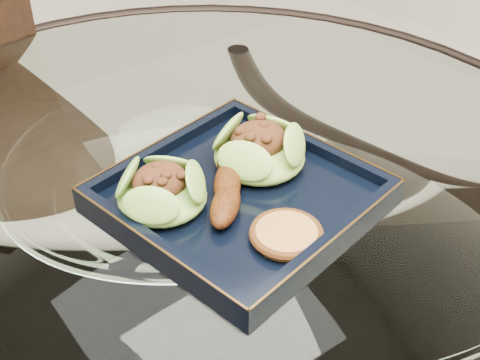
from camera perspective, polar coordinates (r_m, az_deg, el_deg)
dining_table at (r=0.92m, az=-3.86°, el=-9.26°), size 1.13×1.13×0.77m
navy_plate at (r=0.78m, az=0.00°, el=-1.76°), size 0.32×0.32×0.02m
lettuce_wrap_left at (r=0.75m, az=-6.68°, el=-1.06°), size 0.13×0.13×0.04m
lettuce_wrap_right at (r=0.80m, az=1.68°, el=2.45°), size 0.12×0.12×0.04m
roasted_plantain at (r=0.76m, az=-1.08°, el=-0.25°), size 0.12×0.13×0.03m
crumb_patty at (r=0.71m, az=3.98°, el=-4.71°), size 0.08×0.08×0.01m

